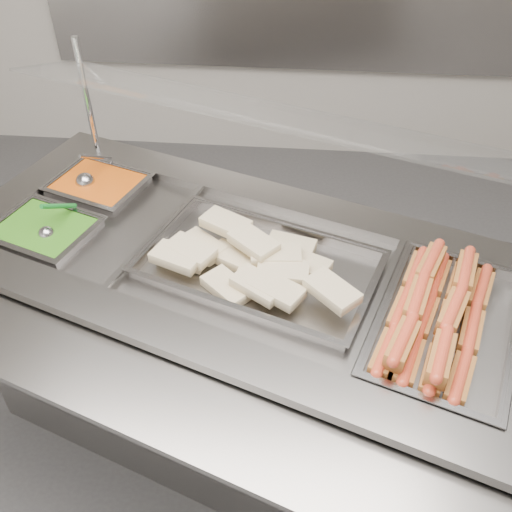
# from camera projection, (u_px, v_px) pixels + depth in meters

# --- Properties ---
(ground) EXTENTS (6.00, 6.00, 0.00)m
(ground) POSITION_uv_depth(u_px,v_px,m) (266.00, 498.00, 2.09)
(ground) COLOR #4B4B4D
(ground) RESTS_ON ground
(steam_counter) EXTENTS (2.05, 1.42, 0.90)m
(steam_counter) POSITION_uv_depth(u_px,v_px,m) (243.00, 351.00, 2.04)
(steam_counter) COLOR gray
(steam_counter) RESTS_ON ground
(tray_rail) EXTENTS (1.78, 0.93, 0.05)m
(tray_rail) POSITION_uv_depth(u_px,v_px,m) (152.00, 393.00, 1.42)
(tray_rail) COLOR slate
(tray_rail) RESTS_ON steam_counter
(sneeze_guard) EXTENTS (1.65, 0.83, 0.44)m
(sneeze_guard) POSITION_uv_depth(u_px,v_px,m) (272.00, 118.00, 1.65)
(sneeze_guard) COLOR silver
(sneeze_guard) RESTS_ON steam_counter
(pan_hotdogs) EXTENTS (0.51, 0.63, 0.10)m
(pan_hotdogs) POSITION_uv_depth(u_px,v_px,m) (445.00, 331.00, 1.57)
(pan_hotdogs) COLOR gray
(pan_hotdogs) RESTS_ON steam_counter
(pan_wraps) EXTENTS (0.77, 0.61, 0.07)m
(pan_wraps) POSITION_uv_depth(u_px,v_px,m) (259.00, 269.00, 1.74)
(pan_wraps) COLOR gray
(pan_wraps) RESTS_ON steam_counter
(pan_beans) EXTENTS (0.36, 0.33, 0.10)m
(pan_beans) POSITION_uv_depth(u_px,v_px,m) (100.00, 192.00, 2.07)
(pan_beans) COLOR gray
(pan_beans) RESTS_ON steam_counter
(pan_peas) EXTENTS (0.36, 0.33, 0.10)m
(pan_peas) POSITION_uv_depth(u_px,v_px,m) (46.00, 238.00, 1.87)
(pan_peas) COLOR gray
(pan_peas) RESTS_ON steam_counter
(hotdogs_in_buns) EXTENTS (0.40, 0.56, 0.12)m
(hotdogs_in_buns) POSITION_uv_depth(u_px,v_px,m) (435.00, 316.00, 1.55)
(hotdogs_in_buns) COLOR brown
(hotdogs_in_buns) RESTS_ON pan_hotdogs
(tortilla_wraps) EXTENTS (0.63, 0.43, 0.09)m
(tortilla_wraps) POSITION_uv_depth(u_px,v_px,m) (248.00, 262.00, 1.70)
(tortilla_wraps) COLOR tan
(tortilla_wraps) RESTS_ON pan_wraps
(ladle) EXTENTS (0.10, 0.19, 0.15)m
(ladle) POSITION_uv_depth(u_px,v_px,m) (86.00, 181.00, 2.04)
(ladle) COLOR #A5A4A9
(ladle) RESTS_ON pan_beans
(serving_spoon) EXTENTS (0.09, 0.17, 0.14)m
(serving_spoon) POSITION_uv_depth(u_px,v_px,m) (49.00, 229.00, 1.83)
(serving_spoon) COLOR #A5A4A9
(serving_spoon) RESTS_ON pan_peas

